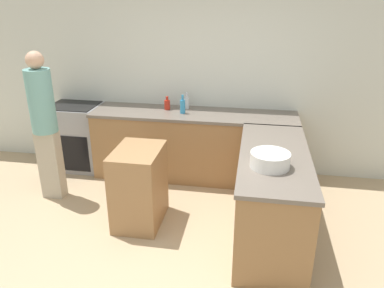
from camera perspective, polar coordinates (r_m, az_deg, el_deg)
ground_plane at (r=3.77m, az=-4.76°, el=-17.62°), size 14.00×14.00×0.00m
wall_back at (r=5.20m, az=0.92°, el=10.40°), size 8.00×0.06×2.70m
counter_back at (r=5.12m, az=0.24°, el=-0.15°), size 2.72×0.68×0.93m
counter_peninsula at (r=3.98m, az=11.98°, el=-7.56°), size 0.69×1.78×0.93m
range_oven at (r=5.67m, az=-17.12°, el=1.11°), size 0.71×0.60×0.94m
island_table at (r=4.16m, az=-8.05°, el=-6.41°), size 0.49×0.67×0.87m
mixing_bowl at (r=3.46m, az=11.81°, el=-2.38°), size 0.36×0.36×0.14m
vinegar_bottle_clear at (r=5.12m, az=-0.81°, el=6.38°), size 0.07×0.07×0.23m
hot_sauce_bottle at (r=5.10m, az=-3.80°, el=6.06°), size 0.08×0.08×0.18m
dish_soap_bottle at (r=4.92m, az=-1.44°, el=5.81°), size 0.07×0.07×0.25m
person_by_range at (r=4.73m, az=-21.59°, el=3.28°), size 0.29×0.29×1.81m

